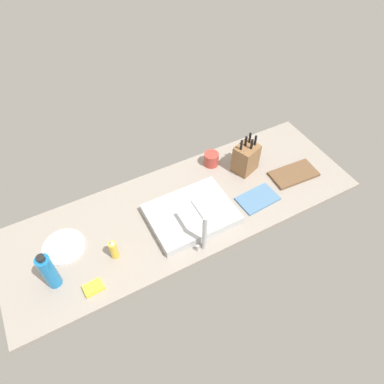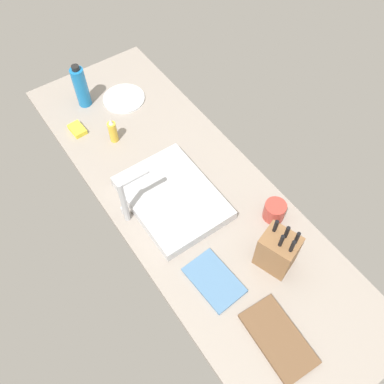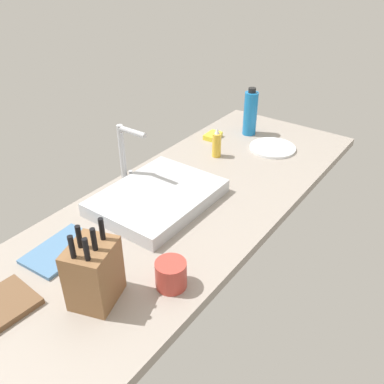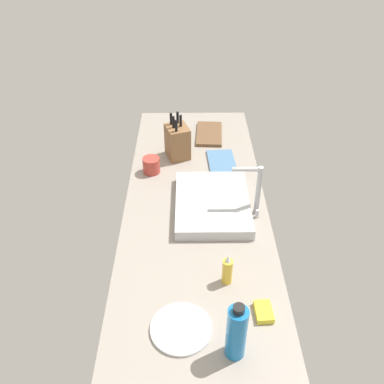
{
  "view_description": "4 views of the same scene",
  "coord_description": "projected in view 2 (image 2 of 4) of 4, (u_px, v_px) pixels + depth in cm",
  "views": [
    {
      "loc": [
        54.54,
        110.75,
        159.44
      ],
      "look_at": [
        -5.59,
        -0.78,
        12.88
      ],
      "focal_mm": 33.41,
      "sensor_mm": 36.0,
      "label": 1
    },
    {
      "loc": [
        -82.88,
        55.13,
        150.69
      ],
      "look_at": [
        -6.11,
        1.41,
        11.89
      ],
      "focal_mm": 38.21,
      "sensor_mm": 36.0,
      "label": 2
    },
    {
      "loc": [
        -96.5,
        -77.58,
        88.49
      ],
      "look_at": [
        4.55,
        -4.23,
        10.16
      ],
      "focal_mm": 38.63,
      "sensor_mm": 36.0,
      "label": 3
    },
    {
      "loc": [
        152.7,
        -3.26,
        128.18
      ],
      "look_at": [
        -3.39,
        -1.74,
        10.67
      ],
      "focal_mm": 39.43,
      "sensor_mm": 36.0,
      "label": 4
    }
  ],
  "objects": [
    {
      "name": "cutting_board",
      "position": [
        278.0,
        339.0,
        1.42
      ],
      "size": [
        28.82,
        16.52,
        1.8
      ],
      "primitive_type": "cube",
      "rotation": [
        0.0,
        0.0,
        -0.06
      ],
      "color": "brown",
      "rests_on": "countertop_slab"
    },
    {
      "name": "soap_bottle",
      "position": [
        113.0,
        131.0,
        1.89
      ],
      "size": [
        4.01,
        4.01,
        13.72
      ],
      "color": "gold",
      "rests_on": "countertop_slab"
    },
    {
      "name": "dish_sponge",
      "position": [
        77.0,
        129.0,
        1.97
      ],
      "size": [
        9.31,
        6.48,
        2.4
      ],
      "primitive_type": "cube",
      "rotation": [
        0.0,
        0.0,
        0.05
      ],
      "color": "yellow",
      "rests_on": "countertop_slab"
    },
    {
      "name": "water_bottle",
      "position": [
        81.0,
        87.0,
        1.99
      ],
      "size": [
        6.62,
        6.62,
        23.38
      ],
      "color": "#1970B7",
      "rests_on": "countertop_slab"
    },
    {
      "name": "faucet",
      "position": [
        126.0,
        197.0,
        1.58
      ],
      "size": [
        5.5,
        13.64,
        24.93
      ],
      "color": "#B7BABF",
      "rests_on": "countertop_slab"
    },
    {
      "name": "countertop_slab",
      "position": [
        187.0,
        194.0,
        1.79
      ],
      "size": [
        198.9,
        66.98,
        3.5
      ],
      "primitive_type": "cube",
      "color": "gray",
      "rests_on": "ground"
    },
    {
      "name": "knife_block",
      "position": [
        278.0,
        251.0,
        1.52
      ],
      "size": [
        16.18,
        14.86,
        24.34
      ],
      "rotation": [
        0.0,
        0.0,
        0.33
      ],
      "color": "brown",
      "rests_on": "countertop_slab"
    },
    {
      "name": "dinner_plate",
      "position": [
        124.0,
        99.0,
        2.09
      ],
      "size": [
        21.23,
        21.23,
        1.2
      ],
      "primitive_type": "cylinder",
      "color": "white",
      "rests_on": "countertop_slab"
    },
    {
      "name": "sink_basin",
      "position": [
        172.0,
        198.0,
        1.73
      ],
      "size": [
        45.19,
        34.03,
        5.1
      ],
      "primitive_type": "cube",
      "color": "#B7BABF",
      "rests_on": "countertop_slab"
    },
    {
      "name": "dish_towel",
      "position": [
        214.0,
        280.0,
        1.54
      ],
      "size": [
        23.31,
        15.64,
        1.2
      ],
      "primitive_type": "cube",
      "rotation": [
        0.0,
        0.0,
        0.06
      ],
      "color": "teal",
      "rests_on": "countertop_slab"
    },
    {
      "name": "coffee_mug",
      "position": [
        274.0,
        211.0,
        1.67
      ],
      "size": [
        8.94,
        8.94,
        8.33
      ],
      "primitive_type": "cylinder",
      "color": "#B23D33",
      "rests_on": "countertop_slab"
    }
  ]
}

